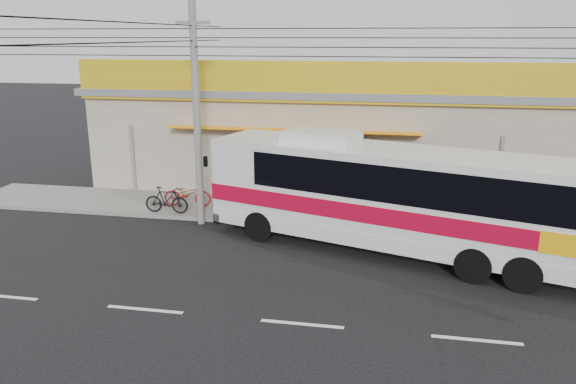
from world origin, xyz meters
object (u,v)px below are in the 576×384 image
(coach_bus, at_px, (398,193))
(motorbike_red, at_px, (187,194))
(utility_pole, at_px, (193,41))
(motorbike_dark, at_px, (166,200))

(coach_bus, height_order, motorbike_red, coach_bus)
(utility_pole, bearing_deg, motorbike_dark, 161.84)
(utility_pole, bearing_deg, motorbike_red, 125.17)
(coach_bus, height_order, motorbike_dark, coach_bus)
(motorbike_dark, bearing_deg, motorbike_red, -24.28)
(motorbike_dark, relative_size, utility_pole, 0.05)
(coach_bus, relative_size, utility_pole, 0.36)
(motorbike_red, height_order, utility_pole, utility_pole)
(coach_bus, bearing_deg, motorbike_dark, -176.26)
(motorbike_red, bearing_deg, motorbike_dark, 149.22)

